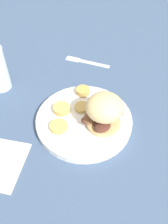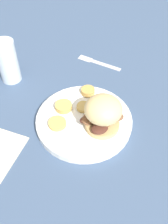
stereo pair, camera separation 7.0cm
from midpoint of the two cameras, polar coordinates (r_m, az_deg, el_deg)
ground_plane at (r=0.73m, az=2.72°, el=-2.61°), size 4.00×4.00×0.00m
dinner_plate at (r=0.72m, az=2.76°, el=-2.00°), size 0.26×0.26×0.02m
sandwich at (r=0.66m, az=7.01°, el=-0.38°), size 0.11×0.12×0.10m
potato_round_0 at (r=0.70m, az=-2.98°, el=-2.74°), size 0.05×0.05×0.01m
potato_round_1 at (r=0.74m, az=2.61°, el=0.98°), size 0.04×0.04×0.01m
potato_round_2 at (r=0.73m, az=-1.78°, el=1.10°), size 0.05×0.05×0.01m
potato_round_3 at (r=0.78m, az=3.42°, el=4.44°), size 0.04×0.04×0.02m
fork at (r=0.93m, az=5.37°, el=10.54°), size 0.13×0.12×0.00m
drinking_glass at (r=0.84m, az=-14.01°, el=10.52°), size 0.06×0.06×0.14m
napkin at (r=0.69m, az=-15.15°, el=-8.92°), size 0.17×0.16×0.01m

